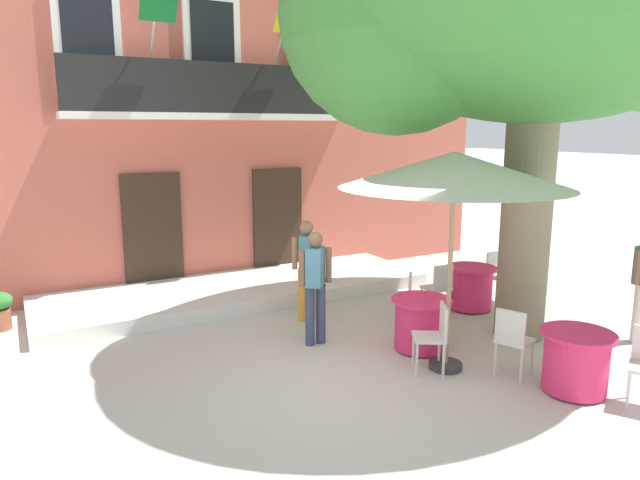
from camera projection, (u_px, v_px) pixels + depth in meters
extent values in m
plane|color=beige|center=(354.00, 373.00, 7.38)|extent=(120.00, 120.00, 0.00)
cube|color=#BC5B4C|center=(185.00, 99.00, 12.61)|extent=(13.00, 4.00, 7.50)
cube|color=#332319|center=(153.00, 234.00, 10.76)|extent=(1.10, 0.08, 2.30)
cube|color=#332319|center=(278.00, 223.00, 11.99)|extent=(1.10, 0.08, 2.30)
cube|color=silver|center=(88.00, 37.00, 9.64)|extent=(1.10, 0.08, 1.90)
cube|color=black|center=(88.00, 37.00, 9.62)|extent=(0.84, 0.04, 1.60)
cube|color=silver|center=(212.00, 46.00, 10.69)|extent=(1.10, 0.08, 1.90)
cube|color=black|center=(213.00, 46.00, 10.66)|extent=(0.84, 0.04, 1.60)
cube|color=silver|center=(315.00, 53.00, 11.73)|extent=(1.10, 0.08, 1.90)
cube|color=black|center=(316.00, 53.00, 11.70)|extent=(0.84, 0.04, 1.60)
cube|color=silver|center=(220.00, 117.00, 10.70)|extent=(5.60, 0.65, 0.12)
cube|color=black|center=(224.00, 88.00, 10.34)|extent=(5.60, 0.06, 0.90)
cylinder|color=#B2B2B7|center=(153.00, 32.00, 9.70)|extent=(0.04, 0.95, 1.33)
cube|color=#146B2D|center=(158.00, 8.00, 9.26)|extent=(0.60, 0.29, 0.38)
cylinder|color=#B2B2B7|center=(280.00, 42.00, 10.84)|extent=(0.04, 0.95, 1.33)
cube|color=yellow|center=(291.00, 21.00, 10.39)|extent=(0.60, 0.29, 0.38)
cylinder|color=#995638|center=(89.00, 103.00, 9.59)|extent=(0.30, 0.30, 0.27)
ellipsoid|color=#4C8E38|center=(87.00, 80.00, 9.52)|extent=(0.39, 0.39, 0.50)
cylinder|color=#47423D|center=(179.00, 103.00, 10.31)|extent=(0.25, 0.25, 0.34)
ellipsoid|color=#38843D|center=(178.00, 85.00, 10.25)|extent=(0.33, 0.33, 0.30)
cylinder|color=slate|center=(257.00, 107.00, 11.04)|extent=(0.29, 0.29, 0.28)
ellipsoid|color=#2D7533|center=(256.00, 86.00, 10.97)|extent=(0.37, 0.37, 0.50)
cylinder|color=#995638|center=(325.00, 108.00, 11.77)|extent=(0.35, 0.35, 0.28)
ellipsoid|color=#2D7533|center=(325.00, 92.00, 11.71)|extent=(0.46, 0.46, 0.33)
cube|color=silver|center=(239.00, 291.00, 10.66)|extent=(7.17, 2.20, 0.25)
cylinder|color=#7F755B|center=(525.00, 228.00, 8.40)|extent=(0.73, 0.73, 3.35)
sphere|color=#3D7F38|center=(399.00, 12.00, 7.66)|extent=(3.29, 3.29, 3.29)
cylinder|color=#E52D66|center=(421.00, 325.00, 8.09)|extent=(0.74, 0.74, 0.68)
cylinder|color=#E52D66|center=(422.00, 300.00, 8.02)|extent=(0.86, 0.86, 0.04)
cylinder|color=#2D2823|center=(420.00, 348.00, 8.16)|extent=(0.44, 0.44, 0.03)
cylinder|color=silver|center=(417.00, 360.00, 7.22)|extent=(0.04, 0.04, 0.45)
cylinder|color=silver|center=(413.00, 350.00, 7.55)|extent=(0.04, 0.04, 0.45)
cylinder|color=silver|center=(444.00, 361.00, 7.21)|extent=(0.04, 0.04, 0.45)
cylinder|color=silver|center=(439.00, 350.00, 7.54)|extent=(0.04, 0.04, 0.45)
cube|color=silver|center=(429.00, 337.00, 7.33)|extent=(0.55, 0.55, 0.04)
cube|color=silver|center=(444.00, 321.00, 7.28)|extent=(0.23, 0.35, 0.42)
cylinder|color=silver|center=(432.00, 315.00, 8.97)|extent=(0.04, 0.04, 0.45)
cylinder|color=silver|center=(432.00, 322.00, 8.65)|extent=(0.04, 0.04, 0.45)
cylinder|color=silver|center=(410.00, 313.00, 9.03)|extent=(0.04, 0.04, 0.45)
cylinder|color=silver|center=(409.00, 321.00, 8.71)|extent=(0.04, 0.04, 0.45)
cube|color=silver|center=(421.00, 303.00, 8.79)|extent=(0.56, 0.56, 0.04)
cube|color=silver|center=(410.00, 288.00, 8.78)|extent=(0.27, 0.32, 0.42)
cylinder|color=#E52D66|center=(471.00, 288.00, 9.92)|extent=(0.74, 0.74, 0.68)
cylinder|color=#E52D66|center=(472.00, 268.00, 9.85)|extent=(0.86, 0.86, 0.04)
cylinder|color=#2D2823|center=(469.00, 308.00, 9.99)|extent=(0.44, 0.44, 0.03)
cylinder|color=silver|center=(421.00, 301.00, 9.70)|extent=(0.04, 0.04, 0.45)
cylinder|color=silver|center=(437.00, 298.00, 9.85)|extent=(0.04, 0.04, 0.45)
cylinder|color=silver|center=(433.00, 306.00, 9.40)|extent=(0.04, 0.04, 0.45)
cylinder|color=silver|center=(450.00, 303.00, 9.55)|extent=(0.04, 0.04, 0.45)
cube|color=silver|center=(436.00, 288.00, 9.58)|extent=(0.42, 0.42, 0.04)
cube|color=silver|center=(443.00, 277.00, 9.38)|extent=(0.38, 0.06, 0.42)
cylinder|color=silver|center=(514.00, 291.00, 10.26)|extent=(0.04, 0.04, 0.45)
cylinder|color=silver|center=(501.00, 294.00, 10.09)|extent=(0.04, 0.04, 0.45)
cylinder|color=silver|center=(500.00, 287.00, 10.54)|extent=(0.04, 0.04, 0.45)
cylinder|color=silver|center=(487.00, 289.00, 10.38)|extent=(0.04, 0.04, 0.45)
cube|color=silver|center=(501.00, 277.00, 10.27)|extent=(0.41, 0.41, 0.04)
cube|color=silver|center=(494.00, 263.00, 10.38)|extent=(0.38, 0.05, 0.42)
cylinder|color=#E52D66|center=(576.00, 363.00, 6.78)|extent=(0.74, 0.74, 0.68)
cylinder|color=#E52D66|center=(578.00, 334.00, 6.70)|extent=(0.86, 0.86, 0.04)
cylinder|color=#2D2823|center=(573.00, 391.00, 6.85)|extent=(0.44, 0.44, 0.03)
cylinder|color=silver|center=(506.00, 351.00, 7.52)|extent=(0.04, 0.04, 0.45)
cylinder|color=silver|center=(532.00, 358.00, 7.30)|extent=(0.04, 0.04, 0.45)
cylinder|color=silver|center=(495.00, 359.00, 7.26)|extent=(0.04, 0.04, 0.45)
cylinder|color=silver|center=(521.00, 366.00, 7.05)|extent=(0.04, 0.04, 0.45)
cube|color=silver|center=(515.00, 340.00, 7.23)|extent=(0.52, 0.52, 0.04)
cube|color=silver|center=(510.00, 327.00, 7.05)|extent=(0.17, 0.37, 0.42)
cylinder|color=silver|center=(628.00, 391.00, 6.37)|extent=(0.04, 0.04, 0.45)
cylinder|color=silver|center=(630.00, 380.00, 6.65)|extent=(0.04, 0.04, 0.45)
cylinder|color=#997A56|center=(450.00, 275.00, 7.27)|extent=(0.06, 0.06, 2.55)
cylinder|color=#333333|center=(445.00, 365.00, 7.51)|extent=(0.44, 0.44, 0.08)
cone|color=silver|center=(454.00, 170.00, 7.01)|extent=(2.90, 2.90, 0.45)
cylinder|color=#995638|center=(0.00, 319.00, 8.92)|extent=(0.31, 0.31, 0.33)
cylinder|color=silver|center=(638.00, 314.00, 8.33)|extent=(0.14, 0.14, 0.89)
cylinder|color=brown|center=(638.00, 267.00, 8.13)|extent=(0.09, 0.09, 0.52)
cylinder|color=#384260|center=(310.00, 316.00, 8.25)|extent=(0.14, 0.14, 0.89)
cylinder|color=#384260|center=(321.00, 314.00, 8.33)|extent=(0.14, 0.14, 0.89)
cube|color=teal|center=(315.00, 267.00, 8.15)|extent=(0.39, 0.40, 0.56)
sphere|color=brown|center=(315.00, 239.00, 8.07)|extent=(0.22, 0.22, 0.22)
cylinder|color=brown|center=(302.00, 269.00, 8.04)|extent=(0.09, 0.09, 0.52)
cylinder|color=brown|center=(329.00, 265.00, 8.25)|extent=(0.09, 0.09, 0.52)
cylinder|color=gold|center=(302.00, 295.00, 9.28)|extent=(0.14, 0.14, 0.88)
cylinder|color=gold|center=(312.00, 294.00, 9.37)|extent=(0.14, 0.14, 0.88)
cube|color=teal|center=(307.00, 252.00, 9.19)|extent=(0.37, 0.40, 0.56)
sphere|color=#9E7051|center=(307.00, 228.00, 9.11)|extent=(0.22, 0.22, 0.22)
cylinder|color=#9E7051|center=(295.00, 253.00, 9.08)|extent=(0.09, 0.09, 0.52)
cylinder|color=#9E7051|center=(319.00, 250.00, 9.29)|extent=(0.09, 0.09, 0.52)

